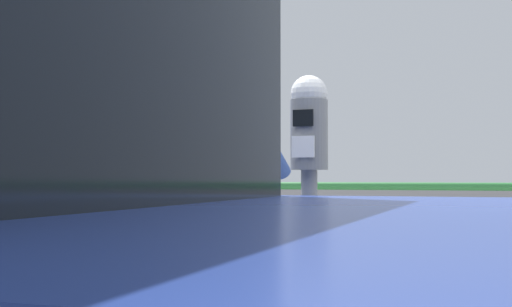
{
  "coord_description": "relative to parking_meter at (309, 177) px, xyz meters",
  "views": [
    {
      "loc": [
        0.78,
        -2.34,
        1.21
      ],
      "look_at": [
        -0.15,
        0.42,
        1.31
      ],
      "focal_mm": 47.62,
      "sensor_mm": 36.0,
      "label": 1
    }
  ],
  "objects": [
    {
      "name": "pedestrian_at_meter",
      "position": [
        -0.65,
        0.25,
        -0.09
      ],
      "size": [
        0.72,
        0.53,
        1.72
      ],
      "rotation": [
        0.0,
        0.0,
        -0.28
      ],
      "color": "slate",
      "rests_on": "sidewalk_curb"
    },
    {
      "name": "parking_meter",
      "position": [
        0.0,
        0.0,
        0.0
      ],
      "size": [
        0.16,
        0.17,
        1.51
      ],
      "rotation": [
        0.0,
        0.0,
        3.09
      ],
      "color": "slate",
      "rests_on": "sidewalk_curb"
    },
    {
      "name": "background_railing",
      "position": [
        -0.07,
        2.49,
        -0.33
      ],
      "size": [
        24.06,
        0.06,
        1.03
      ],
      "color": "#2D7A38",
      "rests_on": "sidewalk_curb"
    }
  ]
}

